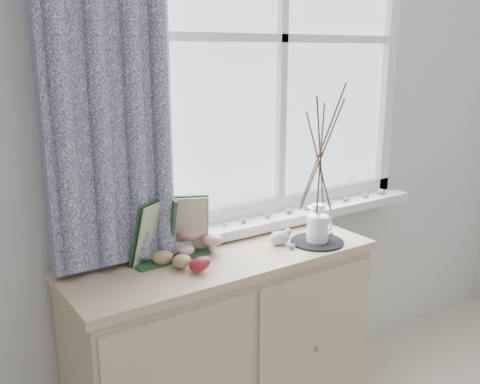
{
  "coord_description": "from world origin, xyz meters",
  "views": [
    {
      "loc": [
        -1.15,
        0.14,
        1.6
      ],
      "look_at": [
        -0.1,
        1.7,
        1.1
      ],
      "focal_mm": 40.0,
      "sensor_mm": 36.0,
      "label": 1
    }
  ],
  "objects_px": {
    "botanical_book": "(174,230)",
    "toadstool_cluster": "(194,236)",
    "sideboard": "(223,355)",
    "twig_pitcher": "(321,152)"
  },
  "relations": [
    {
      "from": "botanical_book",
      "to": "twig_pitcher",
      "type": "height_order",
      "value": "twig_pitcher"
    },
    {
      "from": "toadstool_cluster",
      "to": "botanical_book",
      "type": "bearing_deg",
      "value": -158.62
    },
    {
      "from": "botanical_book",
      "to": "toadstool_cluster",
      "type": "distance_m",
      "value": 0.13
    },
    {
      "from": "sideboard",
      "to": "toadstool_cluster",
      "type": "relative_size",
      "value": 6.23
    },
    {
      "from": "sideboard",
      "to": "botanical_book",
      "type": "height_order",
      "value": "botanical_book"
    },
    {
      "from": "sideboard",
      "to": "toadstool_cluster",
      "type": "bearing_deg",
      "value": 129.95
    },
    {
      "from": "sideboard",
      "to": "botanical_book",
      "type": "bearing_deg",
      "value": 165.7
    },
    {
      "from": "sideboard",
      "to": "twig_pitcher",
      "type": "bearing_deg",
      "value": -14.18
    },
    {
      "from": "botanical_book",
      "to": "toadstool_cluster",
      "type": "xyz_separation_m",
      "value": [
        0.11,
        0.04,
        -0.06
      ]
    },
    {
      "from": "botanical_book",
      "to": "toadstool_cluster",
      "type": "height_order",
      "value": "botanical_book"
    }
  ]
}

